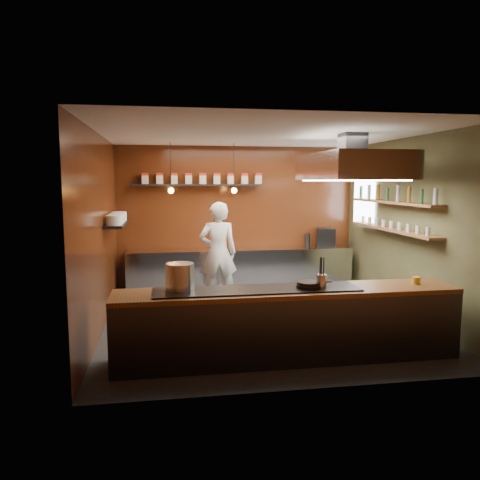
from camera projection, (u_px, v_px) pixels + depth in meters
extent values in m
plane|color=black|center=(262.00, 322.00, 7.61)|extent=(5.00, 5.00, 0.00)
plane|color=#3C1A0A|center=(238.00, 218.00, 9.87)|extent=(5.00, 0.00, 5.00)
plane|color=#3C1A0A|center=(100.00, 233.00, 7.02)|extent=(0.00, 5.00, 5.00)
plane|color=#404125|center=(409.00, 228.00, 7.82)|extent=(0.00, 5.00, 5.00)
plane|color=silver|center=(263.00, 134.00, 7.23)|extent=(5.00, 5.00, 0.00)
plane|color=white|center=(364.00, 200.00, 9.42)|extent=(0.00, 1.00, 1.00)
cube|color=silver|center=(240.00, 270.00, 9.68)|extent=(4.60, 0.65, 0.90)
cube|color=#38383D|center=(288.00, 327.00, 5.99)|extent=(4.40, 0.70, 0.86)
cube|color=brown|center=(288.00, 291.00, 5.93)|extent=(4.40, 0.72, 0.06)
cube|color=black|center=(257.00, 290.00, 5.86)|extent=(2.60, 0.55, 0.02)
cube|color=black|center=(195.00, 185.00, 9.50)|extent=(2.60, 0.26, 0.04)
cube|color=black|center=(117.00, 224.00, 8.02)|extent=(0.30, 1.40, 0.04)
cube|color=brown|center=(392.00, 202.00, 8.03)|extent=(0.26, 2.80, 0.04)
cube|color=brown|center=(391.00, 229.00, 8.09)|extent=(0.26, 2.80, 0.04)
cube|color=#38383D|center=(352.00, 143.00, 7.06)|extent=(0.35, 0.35, 0.30)
cube|color=silver|center=(352.00, 167.00, 7.11)|extent=(1.20, 2.00, 0.40)
cube|color=white|center=(351.00, 180.00, 7.14)|extent=(1.00, 1.80, 0.02)
cylinder|color=black|center=(171.00, 167.00, 8.73)|extent=(0.01, 0.01, 0.90)
sphere|color=orange|center=(171.00, 191.00, 8.79)|extent=(0.10, 0.10, 0.10)
cylinder|color=black|center=(234.00, 167.00, 8.92)|extent=(0.01, 0.01, 0.90)
sphere|color=orange|center=(234.00, 190.00, 8.98)|extent=(0.10, 0.10, 0.10)
cube|color=beige|center=(145.00, 180.00, 9.33)|extent=(0.13, 0.13, 0.17)
cube|color=#B22615|center=(145.00, 174.00, 9.32)|extent=(0.13, 0.13, 0.05)
cube|color=beige|center=(160.00, 180.00, 9.37)|extent=(0.13, 0.13, 0.17)
cube|color=#B22615|center=(160.00, 174.00, 9.36)|extent=(0.13, 0.13, 0.05)
cube|color=beige|center=(174.00, 180.00, 9.42)|extent=(0.13, 0.13, 0.17)
cube|color=#B22615|center=(174.00, 174.00, 9.41)|extent=(0.14, 0.13, 0.05)
cube|color=beige|center=(188.00, 180.00, 9.47)|extent=(0.13, 0.13, 0.17)
cube|color=#B22615|center=(188.00, 174.00, 9.45)|extent=(0.13, 0.13, 0.05)
cube|color=beige|center=(203.00, 180.00, 9.51)|extent=(0.13, 0.13, 0.17)
cube|color=#B22615|center=(203.00, 174.00, 9.50)|extent=(0.14, 0.13, 0.05)
cube|color=beige|center=(217.00, 180.00, 9.56)|extent=(0.13, 0.13, 0.17)
cube|color=#B22615|center=(217.00, 174.00, 9.54)|extent=(0.14, 0.13, 0.05)
cube|color=beige|center=(231.00, 180.00, 9.60)|extent=(0.13, 0.13, 0.17)
cube|color=#B22615|center=(231.00, 174.00, 9.59)|extent=(0.14, 0.13, 0.05)
cube|color=beige|center=(244.00, 180.00, 9.65)|extent=(0.13, 0.13, 0.17)
cube|color=#B22615|center=(244.00, 174.00, 9.63)|extent=(0.14, 0.13, 0.05)
cube|color=beige|center=(258.00, 180.00, 9.69)|extent=(0.13, 0.13, 0.17)
cube|color=#B22615|center=(258.00, 174.00, 9.68)|extent=(0.14, 0.13, 0.05)
cylinder|color=white|center=(114.00, 220.00, 7.57)|extent=(0.26, 0.26, 0.16)
cylinder|color=white|center=(116.00, 219.00, 7.86)|extent=(0.26, 0.26, 0.16)
cylinder|color=white|center=(118.00, 217.00, 8.16)|extent=(0.26, 0.26, 0.16)
cylinder|color=white|center=(119.00, 216.00, 8.45)|extent=(0.26, 0.26, 0.16)
cylinder|color=silver|center=(436.00, 196.00, 6.74)|extent=(0.06, 0.06, 0.24)
cylinder|color=#2D5933|center=(422.00, 196.00, 7.11)|extent=(0.06, 0.06, 0.24)
cylinder|color=#8C601E|center=(409.00, 195.00, 7.47)|extent=(0.06, 0.06, 0.24)
cylinder|color=silver|center=(398.00, 194.00, 7.83)|extent=(0.06, 0.06, 0.24)
cylinder|color=#2D5933|center=(387.00, 194.00, 8.20)|extent=(0.06, 0.06, 0.24)
cylinder|color=#8C601E|center=(378.00, 193.00, 8.56)|extent=(0.06, 0.06, 0.24)
cylinder|color=silver|center=(369.00, 193.00, 8.92)|extent=(0.06, 0.06, 0.24)
cylinder|color=#2D5933|center=(361.00, 192.00, 9.29)|extent=(0.06, 0.06, 0.24)
cylinder|color=silver|center=(428.00, 232.00, 6.95)|extent=(0.07, 0.07, 0.13)
cylinder|color=silver|center=(418.00, 230.00, 7.24)|extent=(0.07, 0.07, 0.13)
cylinder|color=silver|center=(408.00, 228.00, 7.52)|extent=(0.07, 0.07, 0.13)
cylinder|color=silver|center=(399.00, 226.00, 7.80)|extent=(0.07, 0.07, 0.13)
cylinder|color=silver|center=(391.00, 224.00, 8.08)|extent=(0.07, 0.07, 0.13)
cylinder|color=silver|center=(384.00, 223.00, 8.36)|extent=(0.07, 0.07, 0.13)
cylinder|color=silver|center=(376.00, 222.00, 8.64)|extent=(0.07, 0.07, 0.13)
cylinder|color=silver|center=(370.00, 220.00, 8.93)|extent=(0.07, 0.07, 0.13)
cylinder|color=silver|center=(363.00, 219.00, 9.21)|extent=(0.07, 0.07, 0.13)
cylinder|color=#BBBDC2|center=(180.00, 277.00, 5.75)|extent=(0.42, 0.42, 0.34)
cylinder|color=#B2B4B9|center=(182.00, 279.00, 5.77)|extent=(0.32, 0.32, 0.27)
cylinder|color=silver|center=(322.00, 281.00, 5.90)|extent=(0.17, 0.17, 0.17)
cylinder|color=black|center=(309.00, 286.00, 5.92)|extent=(0.31, 0.31, 0.04)
cylinder|color=black|center=(309.00, 283.00, 5.91)|extent=(0.29, 0.29, 0.04)
cylinder|color=black|center=(325.00, 282.00, 5.99)|extent=(0.18, 0.05, 0.02)
cylinder|color=gold|center=(416.00, 281.00, 6.21)|extent=(0.11, 0.11, 0.10)
cube|color=black|center=(326.00, 237.00, 9.96)|extent=(0.47, 0.46, 0.38)
imported|color=white|center=(218.00, 253.00, 8.69)|extent=(0.70, 0.47, 1.90)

